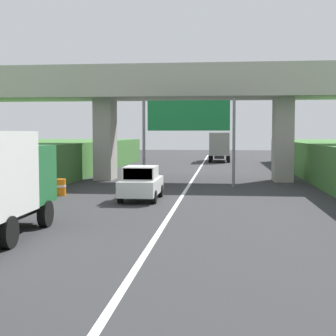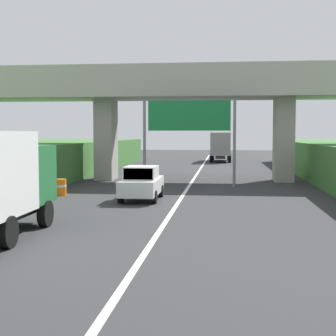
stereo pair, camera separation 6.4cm
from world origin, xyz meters
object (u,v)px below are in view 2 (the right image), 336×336
(truck_blue, at_px, (221,145))
(construction_barrel_3, at_px, (27,197))
(construction_barrel_4, at_px, (61,187))
(car_white, at_px, (142,183))
(overhead_highway_sign, at_px, (189,122))

(truck_blue, distance_m, construction_barrel_3, 38.94)
(truck_blue, bearing_deg, construction_barrel_4, -103.98)
(construction_barrel_3, bearing_deg, car_white, 32.41)
(overhead_highway_sign, distance_m, truck_blue, 28.31)
(overhead_highway_sign, bearing_deg, construction_barrel_4, -140.29)
(construction_barrel_4, bearing_deg, truck_blue, 76.02)
(truck_blue, height_order, construction_barrel_4, truck_blue)
(car_white, bearing_deg, construction_barrel_4, 164.37)
(car_white, distance_m, construction_barrel_4, 4.83)
(overhead_highway_sign, height_order, truck_blue, overhead_highway_sign)
(car_white, distance_m, construction_barrel_3, 5.70)
(truck_blue, distance_m, construction_barrel_4, 34.67)
(overhead_highway_sign, bearing_deg, truck_blue, 86.32)
(truck_blue, height_order, construction_barrel_3, truck_blue)
(overhead_highway_sign, bearing_deg, construction_barrel_3, -124.50)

